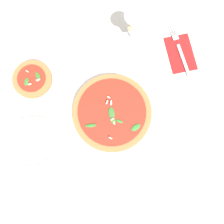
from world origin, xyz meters
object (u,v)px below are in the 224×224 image
object	(u,v)px
pizza_personal_side	(33,80)
pizza_arugula_main	(112,113)
wine_glass	(133,23)
side_plate_white	(32,142)
fork	(180,51)

from	to	relation	value
pizza_personal_side	pizza_arugula_main	bearing A→B (deg)	-128.43
wine_glass	pizza_personal_side	bearing A→B (deg)	99.98
pizza_arugula_main	pizza_personal_side	bearing A→B (deg)	51.57
wine_glass	side_plate_white	size ratio (longest dim) A/B	0.76
pizza_personal_side	fork	distance (m)	0.60
wine_glass	fork	size ratio (longest dim) A/B	0.67
pizza_arugula_main	wine_glass	bearing A→B (deg)	-29.41
wine_glass	pizza_arugula_main	bearing A→B (deg)	150.59
pizza_arugula_main	fork	distance (m)	0.37
pizza_arugula_main	side_plate_white	size ratio (longest dim) A/B	1.62
fork	side_plate_white	bearing A→B (deg)	106.27
side_plate_white	pizza_arugula_main	bearing A→B (deg)	-85.60
side_plate_white	pizza_personal_side	bearing A→B (deg)	-13.55
fork	side_plate_white	world-z (taller)	side_plate_white
fork	side_plate_white	xyz separation A→B (m)	(-0.20, 0.65, 0.00)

